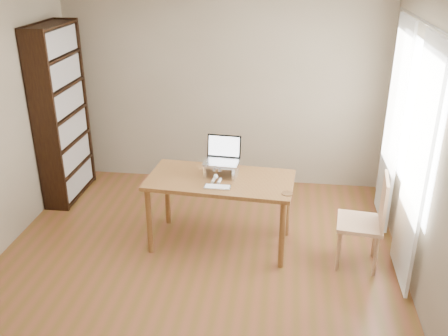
# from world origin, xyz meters

# --- Properties ---
(room) EXTENTS (4.04, 4.54, 2.64)m
(room) POSITION_xyz_m (0.03, 0.01, 1.30)
(room) COLOR brown
(room) RESTS_ON ground
(bookshelf) EXTENTS (0.30, 0.90, 2.10)m
(bookshelf) POSITION_xyz_m (-1.83, 1.55, 1.05)
(bookshelf) COLOR black
(bookshelf) RESTS_ON ground
(curtains) EXTENTS (0.03, 1.90, 2.25)m
(curtains) POSITION_xyz_m (1.92, 0.80, 1.17)
(curtains) COLOR white
(curtains) RESTS_ON ground
(desk) EXTENTS (1.49, 0.82, 0.75)m
(desk) POSITION_xyz_m (0.18, 0.66, 0.66)
(desk) COLOR brown
(desk) RESTS_ON ground
(laptop_stand) EXTENTS (0.32, 0.25, 0.13)m
(laptop_stand) POSITION_xyz_m (0.18, 0.74, 0.83)
(laptop_stand) COLOR silver
(laptop_stand) RESTS_ON desk
(laptop) EXTENTS (0.36, 0.31, 0.24)m
(laptop) POSITION_xyz_m (0.18, 0.80, 0.94)
(laptop) COLOR silver
(laptop) RESTS_ON laptop_stand
(keyboard) EXTENTS (0.25, 0.11, 0.02)m
(keyboard) POSITION_xyz_m (0.19, 0.44, 0.76)
(keyboard) COLOR silver
(keyboard) RESTS_ON desk
(coaster) EXTENTS (0.11, 0.11, 0.01)m
(coaster) POSITION_xyz_m (0.85, 0.40, 0.75)
(coaster) COLOR brown
(coaster) RESTS_ON desk
(cat) EXTENTS (0.25, 0.48, 0.15)m
(cat) POSITION_xyz_m (0.18, 0.77, 0.82)
(cat) COLOR #403732
(cat) RESTS_ON desk
(chair) EXTENTS (0.47, 0.47, 0.95)m
(chair) POSITION_xyz_m (1.63, 0.46, 0.51)
(chair) COLOR tan
(chair) RESTS_ON ground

